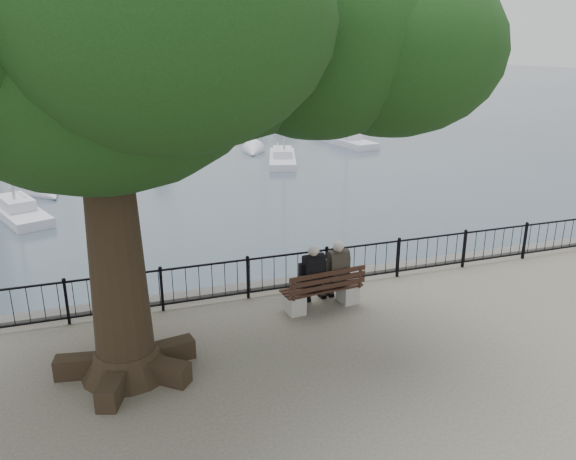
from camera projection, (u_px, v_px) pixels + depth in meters
name	position (u px, v px, depth m)	size (l,w,h in m)	color
harbor	(282.00, 302.00, 14.28)	(260.00, 260.00, 1.20)	#4A4945
railing	(288.00, 271.00, 13.49)	(22.06, 0.06, 1.00)	black
bench	(323.00, 294.00, 12.77)	(1.94, 0.75, 1.00)	gray
person_left	(310.00, 279.00, 12.63)	(0.48, 0.81, 1.58)	black
person_right	(335.00, 274.00, 12.88)	(0.48, 0.81, 1.58)	black
tree	(150.00, 22.00, 8.82)	(11.32, 7.90, 9.24)	black
lion_monument	(154.00, 91.00, 56.46)	(5.98, 5.98, 8.83)	#4A4945
sailboat_a	(17.00, 209.00, 22.98)	(3.11, 5.20, 9.59)	silver
sailboat_b	(107.00, 164.00, 31.35)	(2.28, 6.19, 13.63)	silver
sailboat_c	(282.00, 157.00, 33.47)	(3.07, 5.59, 10.54)	silver
sailboat_d	(345.00, 140.00, 39.49)	(2.51, 6.11, 10.26)	silver
sailboat_f	(168.00, 129.00, 44.57)	(2.76, 5.23, 10.39)	silver
sailboat_g	(262.00, 122.00, 48.59)	(2.37, 5.95, 11.53)	silver
sailboat_h	(59.00, 131.00, 43.32)	(1.66, 5.86, 12.38)	silver
far_shore	(283.00, 62.00, 89.64)	(30.00, 8.60, 9.18)	#544E43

